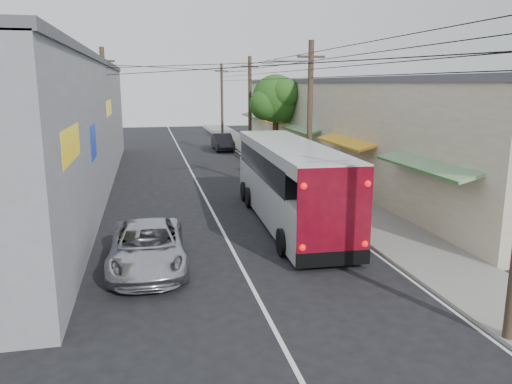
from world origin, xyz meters
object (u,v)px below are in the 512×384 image
jeepney (147,247)px  parked_suv (297,186)px  pedestrian_near (347,204)px  coach_bus (288,182)px  pedestrian_far (363,192)px  parked_car_mid (266,166)px  parked_car_far (223,142)px

jeepney → parked_suv: (7.60, 8.32, 0.02)m
pedestrian_near → coach_bus: bearing=-8.0°
coach_bus → parked_suv: coach_bus is taller
pedestrian_near → pedestrian_far: bearing=-119.3°
jeepney → pedestrian_far: bearing=30.3°
parked_car_mid → parked_suv: bearing=-97.3°
parked_car_far → pedestrian_near: 25.19m
parked_car_mid → parked_car_far: (-0.80, 13.49, 0.07)m
pedestrian_near → jeepney: bearing=33.1°
pedestrian_near → pedestrian_far: size_ratio=1.06×
jeepney → pedestrian_far: (10.13, 5.83, 0.09)m
parked_car_mid → coach_bus: bearing=-105.6°
parked_car_far → parked_suv: bearing=-87.9°
jeepney → parked_suv: 11.27m
jeepney → parked_car_far: bearing=77.1°
coach_bus → parked_suv: size_ratio=2.33×
coach_bus → parked_car_mid: 11.07m
jeepney → parked_car_mid: size_ratio=1.32×
parked_suv → coach_bus: bearing=-104.9°
parked_car_mid → parked_car_far: 13.51m
parked_car_mid → pedestrian_far: size_ratio=2.83×
pedestrian_far → coach_bus: bearing=7.6°
coach_bus → parked_car_far: coach_bus is taller
coach_bus → jeepney: coach_bus is taller
parked_car_far → pedestrian_near: pedestrian_near is taller
coach_bus → pedestrian_near: size_ratio=8.06×
pedestrian_far → jeepney: bearing=18.7°
parked_car_far → jeepney: bearing=-103.4°
parked_suv → pedestrian_far: 3.56m
parked_suv → pedestrian_far: (2.54, -2.50, 0.07)m
pedestrian_far → pedestrian_near: bearing=40.0°
parked_car_mid → pedestrian_far: 9.83m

